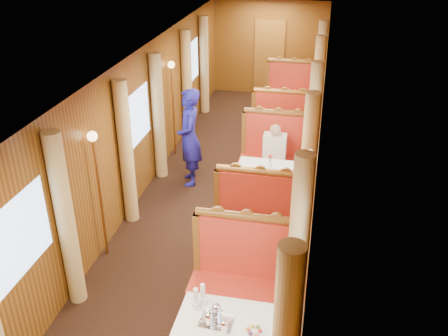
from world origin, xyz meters
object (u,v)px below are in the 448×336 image
(fruit_plate, at_px, (254,331))
(banquette_mid_aft, at_px, (275,159))
(teapot_right, at_px, (224,328))
(rose_vase_far, at_px, (289,91))
(table_mid, at_px, (268,188))
(teapot_back, at_px, (216,312))
(banquette_far_aft, at_px, (291,98))
(steward, at_px, (189,138))
(banquette_mid_fwd, at_px, (260,218))
(tea_tray, at_px, (216,321))
(table_far, at_px, (287,114))
(teapot_left, at_px, (209,321))
(banquette_far_fwd, at_px, (283,129))
(banquette_near_aft, at_px, (243,282))
(rose_vase_mid, at_px, (270,159))
(passenger, at_px, (274,150))

(fruit_plate, bearing_deg, banquette_mid_aft, 93.61)
(teapot_right, xyz_separation_m, rose_vase_far, (0.01, 7.15, 0.12))
(table_mid, bearing_deg, teapot_back, -92.05)
(banquette_far_aft, xyz_separation_m, steward, (-1.51, -3.89, 0.47))
(banquette_mid_fwd, height_order, tea_tray, banquette_mid_fwd)
(table_mid, relative_size, teapot_back, 6.47)
(banquette_mid_fwd, bearing_deg, table_far, 90.00)
(banquette_mid_aft, bearing_deg, teapot_right, -90.06)
(table_far, xyz_separation_m, teapot_left, (-0.17, -7.09, 0.44))
(banquette_mid_fwd, relative_size, banquette_far_aft, 1.00)
(banquette_far_aft, bearing_deg, teapot_right, -90.04)
(tea_tray, bearing_deg, teapot_right, -48.88)
(banquette_mid_fwd, height_order, rose_vase_far, banquette_mid_fwd)
(banquette_far_fwd, xyz_separation_m, steward, (-1.51, -1.86, 0.47))
(banquette_mid_fwd, xyz_separation_m, teapot_right, (-0.01, -2.63, 0.38))
(table_mid, xyz_separation_m, table_far, (0.00, 3.50, 0.00))
(banquette_mid_aft, height_order, teapot_back, banquette_mid_aft)
(banquette_near_aft, relative_size, rose_vase_mid, 3.72)
(teapot_left, bearing_deg, table_far, 67.50)
(teapot_back, height_order, passenger, passenger)
(rose_vase_far, bearing_deg, teapot_back, -91.04)
(teapot_back, relative_size, passenger, 0.21)
(banquette_near_aft, distance_m, rose_vase_mid, 2.52)
(table_far, distance_m, teapot_back, 6.98)
(teapot_back, distance_m, fruit_plate, 0.44)
(teapot_right, distance_m, rose_vase_mid, 3.62)
(banquette_far_aft, xyz_separation_m, teapot_right, (-0.01, -8.16, 0.38))
(banquette_far_aft, bearing_deg, banquette_far_fwd, -90.00)
(banquette_far_fwd, xyz_separation_m, teapot_back, (-0.12, -5.95, 0.39))
(rose_vase_mid, bearing_deg, banquette_mid_aft, 90.55)
(banquette_far_fwd, xyz_separation_m, teapot_left, (-0.17, -6.07, 0.39))
(banquette_far_fwd, height_order, rose_vase_mid, banquette_far_fwd)
(banquette_far_fwd, height_order, teapot_left, banquette_far_fwd)
(banquette_far_aft, distance_m, teapot_left, 8.11)
(banquette_far_aft, bearing_deg, passenger, -90.00)
(banquette_near_aft, height_order, tea_tray, banquette_near_aft)
(rose_vase_mid, bearing_deg, banquette_near_aft, -90.23)
(teapot_left, relative_size, teapot_right, 1.13)
(tea_tray, distance_m, passenger, 4.26)
(rose_vase_mid, bearing_deg, banquette_far_aft, 90.12)
(passenger, bearing_deg, teapot_right, -90.07)
(banquette_mid_aft, distance_m, fruit_plate, 4.63)
(rose_vase_mid, bearing_deg, rose_vase_far, 90.12)
(table_mid, distance_m, steward, 1.72)
(teapot_right, bearing_deg, banquette_far_aft, 89.55)
(banquette_far_aft, bearing_deg, table_far, -90.00)
(tea_tray, bearing_deg, banquette_far_fwd, 88.96)
(banquette_near_aft, relative_size, banquette_far_aft, 1.00)
(rose_vase_mid, bearing_deg, table_mid, 116.21)
(table_far, bearing_deg, rose_vase_mid, -89.84)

